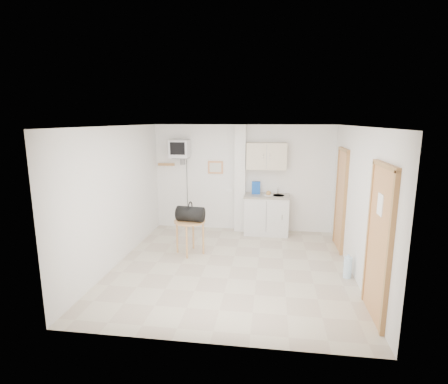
# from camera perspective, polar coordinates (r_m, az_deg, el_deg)

# --- Properties ---
(ground) EXTENTS (4.50, 4.50, 0.00)m
(ground) POSITION_cam_1_polar(r_m,az_deg,el_deg) (6.47, 1.25, -12.06)
(ground) COLOR #C0B59C
(ground) RESTS_ON ground
(room_envelope) EXTENTS (4.24, 4.54, 2.55)m
(room_envelope) POSITION_cam_1_polar(r_m,az_deg,el_deg) (6.08, 3.66, 1.57)
(room_envelope) COLOR white
(room_envelope) RESTS_ON ground
(kitchenette) EXTENTS (1.03, 0.58, 2.10)m
(kitchenette) POSITION_cam_1_polar(r_m,az_deg,el_deg) (8.09, 6.95, -1.25)
(kitchenette) COLOR silver
(kitchenette) RESTS_ON ground
(crt_television) EXTENTS (0.44, 0.45, 2.15)m
(crt_television) POSITION_cam_1_polar(r_m,az_deg,el_deg) (8.21, -7.21, 6.93)
(crt_television) COLOR slate
(crt_television) RESTS_ON ground
(round_table) EXTENTS (0.61, 0.61, 0.68)m
(round_table) POSITION_cam_1_polar(r_m,az_deg,el_deg) (6.90, -5.59, -5.39)
(round_table) COLOR tan
(round_table) RESTS_ON ground
(duffel_bag) EXTENTS (0.56, 0.35, 0.39)m
(duffel_bag) POSITION_cam_1_polar(r_m,az_deg,el_deg) (6.80, -5.52, -3.55)
(duffel_bag) COLOR black
(duffel_bag) RESTS_ON round_table
(water_bottle) EXTENTS (0.14, 0.14, 0.41)m
(water_bottle) POSITION_cam_1_polar(r_m,az_deg,el_deg) (6.33, 19.54, -11.51)
(water_bottle) COLOR #B6D7F0
(water_bottle) RESTS_ON ground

